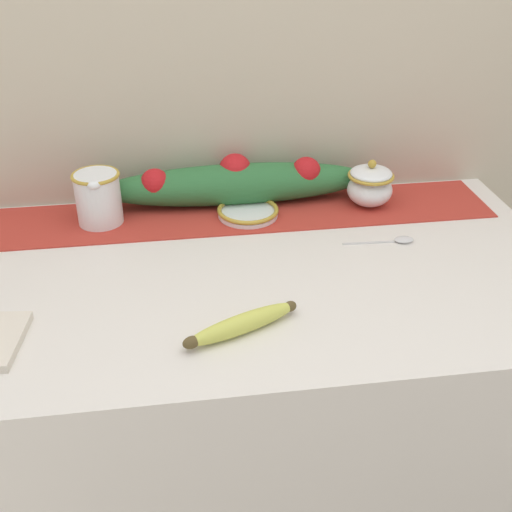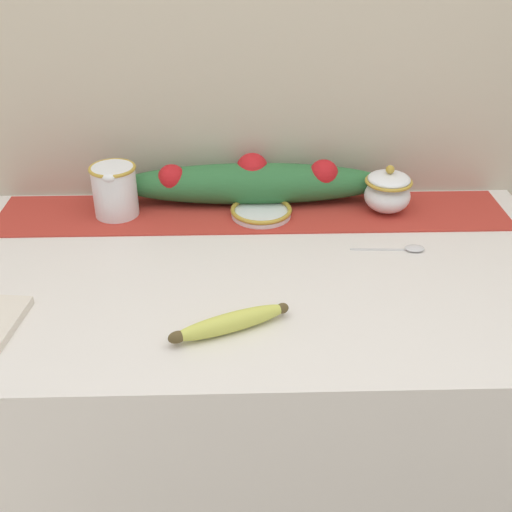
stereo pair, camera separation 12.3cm
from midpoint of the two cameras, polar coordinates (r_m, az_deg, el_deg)
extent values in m
cube|color=silver|center=(1.57, -2.48, -15.27)|extent=(1.29, 0.72, 0.89)
cube|color=#B7AD99|center=(1.52, -4.73, 16.30)|extent=(2.09, 0.04, 2.40)
cube|color=#B23328|center=(1.50, -3.87, 3.74)|extent=(1.18, 0.21, 0.00)
cylinder|color=white|center=(1.49, -16.17, 4.89)|extent=(0.10, 0.10, 0.12)
torus|color=#B79333|center=(1.47, -16.48, 6.86)|extent=(0.11, 0.11, 0.01)
torus|color=white|center=(1.54, -15.98, 6.21)|extent=(0.06, 0.01, 0.06)
ellipsoid|color=white|center=(1.43, -16.65, 6.01)|extent=(0.03, 0.02, 0.02)
ellipsoid|color=white|center=(1.54, 7.81, 5.79)|extent=(0.11, 0.11, 0.08)
torus|color=#B79333|center=(1.52, 7.91, 7.03)|extent=(0.11, 0.11, 0.01)
ellipsoid|color=white|center=(1.52, 7.93, 7.24)|extent=(0.10, 0.10, 0.03)
sphere|color=#B79333|center=(1.51, 7.99, 8.06)|extent=(0.02, 0.02, 0.02)
cylinder|color=white|center=(1.48, -3.10, 3.72)|extent=(0.14, 0.14, 0.01)
torus|color=#B79333|center=(1.48, -3.11, 4.07)|extent=(0.14, 0.14, 0.01)
ellipsoid|color=#CCD156|center=(1.11, -4.39, -6.12)|extent=(0.21, 0.12, 0.04)
ellipsoid|color=brown|center=(1.08, -9.06, -7.71)|extent=(0.04, 0.03, 0.02)
ellipsoid|color=brown|center=(1.15, -0.03, -4.60)|extent=(0.03, 0.03, 0.02)
cube|color=silver|center=(1.39, 7.49, 1.10)|extent=(0.11, 0.01, 0.00)
ellipsoid|color=silver|center=(1.40, 10.60, 1.37)|extent=(0.04, 0.03, 0.01)
ellipsoid|color=#2D6B38|center=(1.53, -4.11, 6.33)|extent=(0.64, 0.11, 0.10)
sphere|color=red|center=(1.51, -11.30, 6.32)|extent=(0.07, 0.07, 0.07)
sphere|color=red|center=(1.53, -4.20, 7.59)|extent=(0.08, 0.08, 0.08)
sphere|color=red|center=(1.53, 2.18, 7.46)|extent=(0.07, 0.07, 0.07)
camera|label=1|loc=(0.06, -92.86, -1.69)|focal=45.00mm
camera|label=2|loc=(0.06, 87.14, 1.69)|focal=45.00mm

